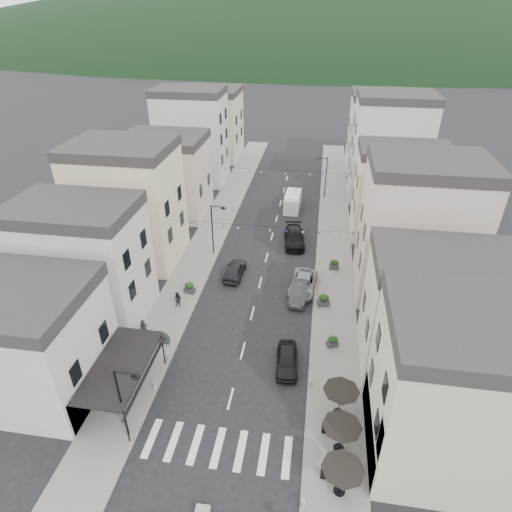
{
  "coord_description": "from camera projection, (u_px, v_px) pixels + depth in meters",
  "views": [
    {
      "loc": [
        5.09,
        -14.73,
        25.01
      ],
      "look_at": [
        -0.35,
        20.44,
        3.5
      ],
      "focal_mm": 30.0,
      "sensor_mm": 36.0,
      "label": 1
    }
  ],
  "objects": [
    {
      "name": "cafe_terrace",
      "position": [
        342.0,
        429.0,
        26.2
      ],
      "size": [
        2.5,
        8.1,
        2.53
      ],
      "color": "black",
      "rests_on": "ground"
    },
    {
      "name": "ground",
      "position": [
        211.0,
        477.0,
        26.06
      ],
      "size": [
        700.0,
        700.0,
        0.0
      ],
      "primitive_type": "plane",
      "color": "black",
      "rests_on": "ground"
    },
    {
      "name": "pedestrian_b",
      "position": [
        178.0,
        300.0,
        39.79
      ],
      "size": [
        0.91,
        0.78,
        1.61
      ],
      "primitive_type": "imported",
      "rotation": [
        0.0,
        0.0,
        -0.24
      ],
      "color": "black",
      "rests_on": "sidewalk_left"
    },
    {
      "name": "bollards",
      "position": [
        229.0,
        400.0,
        30.49
      ],
      "size": [
        11.66,
        10.26,
        0.6
      ],
      "color": "gray",
      "rests_on": "ground"
    },
    {
      "name": "planter_rb",
      "position": [
        324.0,
        300.0,
        40.1
      ],
      "size": [
        1.23,
        0.89,
        1.23
      ],
      "rotation": [
        0.0,
        0.0,
        0.29
      ],
      "color": "#333336",
      "rests_on": "sidewalk_right"
    },
    {
      "name": "boutique_building",
      "position": [
        11.0,
        344.0,
        30.24
      ],
      "size": [
        12.0,
        8.0,
        8.0
      ],
      "primitive_type": "cube",
      "color": "#B5B1A6",
      "rests_on": "ground"
    },
    {
      "name": "buildings_row_right",
      "position": [
        397.0,
        178.0,
        51.84
      ],
      "size": [
        10.2,
        54.16,
        14.5
      ],
      "color": "#B9B293",
      "rests_on": "ground"
    },
    {
      "name": "sidewalk_right",
      "position": [
        334.0,
        237.0,
        52.11
      ],
      "size": [
        4.0,
        76.0,
        0.12
      ],
      "primitive_type": "cube",
      "color": "slate",
      "rests_on": "ground"
    },
    {
      "name": "concrete_block_a",
      "position": [
        203.0,
        511.0,
        24.06
      ],
      "size": [
        0.81,
        0.51,
        0.5
      ],
      "primitive_type": "cube",
      "rotation": [
        0.0,
        0.0,
        0.02
      ],
      "color": "gray",
      "rests_on": "ground"
    },
    {
      "name": "bunting_far",
      "position": [
        279.0,
        173.0,
        55.27
      ],
      "size": [
        19.0,
        0.28,
        0.62
      ],
      "color": "black",
      "rests_on": "ground"
    },
    {
      "name": "bistro_building",
      "position": [
        464.0,
        398.0,
        24.96
      ],
      "size": [
        10.0,
        8.0,
        10.0
      ],
      "primitive_type": "cube",
      "color": "#B9B293",
      "rests_on": "ground"
    },
    {
      "name": "pedestrian_a",
      "position": [
        144.0,
        329.0,
        36.11
      ],
      "size": [
        0.79,
        0.67,
        1.83
      ],
      "primitive_type": "imported",
      "rotation": [
        0.0,
        0.0,
        0.41
      ],
      "color": "black",
      "rests_on": "sidewalk_left"
    },
    {
      "name": "bunting_near",
      "position": [
        262.0,
        229.0,
        41.74
      ],
      "size": [
        19.0,
        0.28,
        0.62
      ],
      "color": "black",
      "rests_on": "ground"
    },
    {
      "name": "parked_car_b",
      "position": [
        299.0,
        292.0,
        41.21
      ],
      "size": [
        1.8,
        4.5,
        1.45
      ],
      "primitive_type": "imported",
      "rotation": [
        0.0,
        0.0,
        -0.06
      ],
      "color": "#2E2E30",
      "rests_on": "ground"
    },
    {
      "name": "parked_car_a",
      "position": [
        287.0,
        360.0,
        33.48
      ],
      "size": [
        1.98,
        4.28,
        1.42
      ],
      "primitive_type": "imported",
      "rotation": [
        0.0,
        0.0,
        0.07
      ],
      "color": "black",
      "rests_on": "ground"
    },
    {
      "name": "planter_rc",
      "position": [
        334.0,
        264.0,
        45.56
      ],
      "size": [
        1.03,
        0.6,
        1.13
      ],
      "rotation": [
        0.0,
        0.0,
        0.04
      ],
      "color": "#333336",
      "rests_on": "sidewalk_right"
    },
    {
      "name": "buildings_row_left",
      "position": [
        171.0,
        164.0,
        56.71
      ],
      "size": [
        10.2,
        54.16,
        14.0
      ],
      "color": "#B5B1A6",
      "rests_on": "ground"
    },
    {
      "name": "boutique_awning",
      "position": [
        124.0,
        367.0,
        29.62
      ],
      "size": [
        3.77,
        7.5,
        3.28
      ],
      "color": "black",
      "rests_on": "ground"
    },
    {
      "name": "streetlamp_left_far",
      "position": [
        215.0,
        225.0,
        46.89
      ],
      "size": [
        1.7,
        0.56,
        6.0
      ],
      "color": "black",
      "rests_on": "ground"
    },
    {
      "name": "planter_la",
      "position": [
        164.0,
        338.0,
        35.78
      ],
      "size": [
        0.98,
        0.65,
        1.02
      ],
      "rotation": [
        0.0,
        0.0,
        0.17
      ],
      "color": "#2B2C2E",
      "rests_on": "sidewalk_left"
    },
    {
      "name": "parked_car_d",
      "position": [
        294.0,
        237.0,
        50.42
      ],
      "size": [
        2.94,
        5.83,
        1.62
      ],
      "primitive_type": "imported",
      "rotation": [
        0.0,
        0.0,
        0.12
      ],
      "color": "black",
      "rests_on": "ground"
    },
    {
      "name": "delivery_van",
      "position": [
        293.0,
        201.0,
        58.54
      ],
      "size": [
        2.11,
        5.07,
        2.41
      ],
      "rotation": [
        0.0,
        0.0,
        -0.02
      ],
      "color": "silver",
      "rests_on": "ground"
    },
    {
      "name": "planter_ra",
      "position": [
        333.0,
        341.0,
        35.43
      ],
      "size": [
        1.05,
        0.83,
        1.04
      ],
      "rotation": [
        0.0,
        0.0,
        0.39
      ],
      "color": "#303033",
      "rests_on": "sidewalk_right"
    },
    {
      "name": "planter_lb",
      "position": [
        189.0,
        288.0,
        41.88
      ],
      "size": [
        1.15,
        0.8,
        1.17
      ],
      "rotation": [
        0.0,
        0.0,
        -0.23
      ],
      "color": "#2D2D30",
      "rests_on": "sidewalk_left"
    },
    {
      "name": "sidewalk_left",
      "position": [
        214.0,
        228.0,
        54.07
      ],
      "size": [
        4.0,
        76.0,
        0.12
      ],
      "primitive_type": "cube",
      "color": "slate",
      "rests_on": "ground"
    },
    {
      "name": "streetlamp_right_far",
      "position": [
        324.0,
        173.0,
        60.6
      ],
      "size": [
        1.7,
        0.56,
        6.0
      ],
      "color": "black",
      "rests_on": "ground"
    },
    {
      "name": "streetlamp_left_near",
      "position": [
        124.0,
        398.0,
        26.59
      ],
      "size": [
        1.7,
        0.56,
        6.0
      ],
      "color": "black",
      "rests_on": "ground"
    },
    {
      "name": "parked_car_c",
      "position": [
        303.0,
        283.0,
        42.43
      ],
      "size": [
        2.89,
        5.44,
        1.46
      ],
      "primitive_type": "imported",
      "rotation": [
        0.0,
        0.0,
        -0.09
      ],
      "color": "gray",
      "rests_on": "ground"
    },
    {
      "name": "parked_car_e",
      "position": [
        235.0,
        270.0,
        44.48
      ],
      "size": [
        1.98,
        4.51,
        1.51
      ],
      "primitive_type": "imported",
      "rotation": [
        0.0,
        0.0,
        3.1
      ],
      "color": "black",
      "rests_on": "ground"
    },
    {
      "name": "hill_backdrop",
      "position": [
        322.0,
        43.0,
        279.79
      ],
      "size": [
        640.0,
        360.0,
        70.0
      ],
      "primitive_type": "ellipsoid",
      "color": "black",
      "rests_on": "ground"
    }
  ]
}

